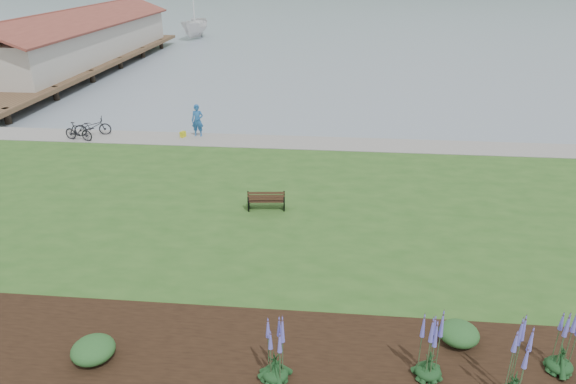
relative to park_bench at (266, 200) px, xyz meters
name	(u,v)px	position (x,y,z in m)	size (l,w,h in m)	color
ground	(239,203)	(-1.37, 1.32, -0.84)	(600.00, 600.00, 0.00)	slate
lawn	(229,221)	(-1.37, -0.68, -0.64)	(34.00, 20.00, 0.40)	#29531D
shoreline_path	(262,141)	(-1.37, 8.22, -0.43)	(34.00, 2.20, 0.03)	gray
garden_bed	(286,368)	(1.63, -8.48, -0.42)	(24.00, 4.40, 0.04)	black
pier_pavilion	(78,40)	(-21.37, 28.84, 1.80)	(8.00, 36.00, 5.40)	#4C3826
park_bench	(266,200)	(0.00, 0.00, 0.00)	(1.49, 0.74, 0.89)	black
person	(197,118)	(-5.02, 8.82, 0.61)	(0.77, 0.53, 2.11)	#215897
bicycle_a	(93,127)	(-10.90, 8.37, 0.07)	(1.98, 0.69, 1.03)	black
bicycle_b	(78,132)	(-11.29, 7.46, 0.06)	(1.69, 0.49, 1.02)	black
sailboat	(196,38)	(-16.05, 49.78, -0.84)	(11.17, 11.37, 29.44)	silver
pannier	(183,134)	(-5.82, 8.52, -0.27)	(0.21, 0.32, 0.34)	gold
echium_0	(275,351)	(1.41, -8.88, 0.41)	(0.62, 0.62, 1.93)	#123418
echium_1	(432,346)	(4.97, -8.46, 0.50)	(0.62, 0.62, 2.11)	#123418
echium_2	(519,366)	(6.72, -9.02, 0.58)	(0.62, 0.62, 2.29)	#123418
echium_3	(566,341)	(8.12, -7.96, 0.47)	(0.62, 0.62, 2.05)	#123418
shrub_0	(93,350)	(-3.10, -8.64, -0.14)	(1.06, 1.06, 0.53)	#1E4C21
shrub_2	(459,333)	(5.93, -7.15, -0.15)	(1.02, 1.02, 0.51)	#1E4C21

